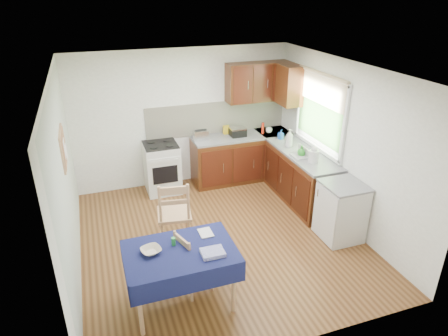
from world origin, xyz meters
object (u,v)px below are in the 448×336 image
object	(u,v)px
chair_far	(174,212)
dish_rack	(304,155)
dining_table	(180,258)
chair_near	(191,261)
sandwich_press	(238,132)
toaster	(201,135)
kettle	(314,155)

from	to	relation	value
chair_far	dish_rack	size ratio (longest dim) A/B	2.78
dining_table	dish_rack	size ratio (longest dim) A/B	3.29
dining_table	dish_rack	xyz separation A→B (m)	(2.48, 1.65, 0.27)
dining_table	chair_near	world-z (taller)	chair_near
chair_near	sandwich_press	size ratio (longest dim) A/B	3.00
dining_table	sandwich_press	bearing A→B (deg)	35.31
toaster	dish_rack	world-z (taller)	toaster
chair_near	kettle	xyz separation A→B (m)	(2.34, 1.23, 0.57)
chair_far	toaster	world-z (taller)	toaster
sandwich_press	dish_rack	xyz separation A→B (m)	(0.68, -1.26, -0.06)
chair_near	kettle	bearing A→B (deg)	-81.31
chair_near	toaster	xyz separation A→B (m)	(0.92, 2.77, 0.54)
chair_far	sandwich_press	size ratio (longest dim) A/B	3.74
toaster	chair_near	bearing A→B (deg)	-100.92
toaster	kettle	bearing A→B (deg)	-39.95
dining_table	sandwich_press	world-z (taller)	sandwich_press
dining_table	chair_far	xyz separation A→B (m)	(0.18, 1.16, -0.09)
chair_far	toaster	bearing A→B (deg)	-108.13
toaster	dish_rack	distance (m)	1.89
chair_far	toaster	distance (m)	2.04
dining_table	dish_rack	world-z (taller)	dish_rack
dining_table	chair_near	distance (m)	0.31
chair_far	sandwich_press	xyz separation A→B (m)	(1.62, 1.76, 0.42)
chair_near	dish_rack	size ratio (longest dim) A/B	2.23
chair_near	sandwich_press	distance (m)	3.25
dish_rack	toaster	bearing A→B (deg)	153.57
chair_far	dish_rack	bearing A→B (deg)	-158.96
toaster	kettle	size ratio (longest dim) A/B	0.98
chair_far	chair_near	xyz separation A→B (m)	(-0.02, -1.00, -0.11)
chair_far	chair_near	size ratio (longest dim) A/B	1.25
sandwich_press	dish_rack	bearing A→B (deg)	-68.11
sandwich_press	dish_rack	world-z (taller)	dish_rack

